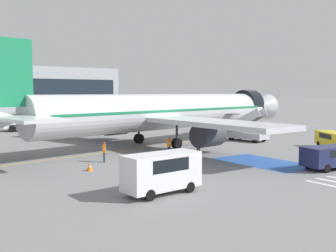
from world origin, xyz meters
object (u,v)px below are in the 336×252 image
(ground_crew_3, at_px, (198,143))
(ground_crew_0, at_px, (169,145))
(traffic_cone_0, at_px, (89,167))
(airliner, at_px, (163,112))
(service_van_0, at_px, (162,170))
(service_van_2, at_px, (334,139))
(ground_crew_2, at_px, (200,137))
(fuel_tanker, at_px, (33,120))
(ground_crew_1, at_px, (104,150))
(service_van_1, at_px, (332,155))
(boarding_stairs_forward, at_px, (247,133))

(ground_crew_3, bearing_deg, ground_crew_0, -145.22)
(traffic_cone_0, bearing_deg, airliner, 33.95)
(service_van_0, height_order, ground_crew_0, service_van_0)
(service_van_2, relative_size, ground_crew_2, 3.18)
(service_van_0, xyz_separation_m, ground_crew_0, (8.26, 10.76, -0.37))
(service_van_2, xyz_separation_m, ground_crew_2, (-9.70, 10.04, -0.13))
(airliner, bearing_deg, fuel_tanker, -174.04)
(ground_crew_0, bearing_deg, fuel_tanker, 10.08)
(ground_crew_2, bearing_deg, ground_crew_1, -33.91)
(service_van_1, height_order, ground_crew_2, service_van_1)
(service_van_1, bearing_deg, service_van_2, 130.53)
(airliner, distance_m, service_van_0, 21.31)
(boarding_stairs_forward, xyz_separation_m, ground_crew_2, (-7.28, 0.13, -0.06))
(service_van_1, bearing_deg, fuel_tanker, -158.27)
(ground_crew_3, bearing_deg, service_van_0, -95.62)
(traffic_cone_0, bearing_deg, ground_crew_1, 46.36)
(ground_crew_2, relative_size, ground_crew_3, 0.91)
(airliner, distance_m, ground_crew_3, 7.50)
(service_van_2, xyz_separation_m, ground_crew_0, (-16.70, 6.29, -0.03))
(fuel_tanker, bearing_deg, service_van_1, -159.88)
(boarding_stairs_forward, height_order, service_van_2, boarding_stairs_forward)
(service_van_1, distance_m, ground_crew_2, 16.06)
(service_van_2, bearing_deg, boarding_stairs_forward, -44.85)
(boarding_stairs_forward, xyz_separation_m, service_van_1, (-7.63, -15.92, 0.08))
(ground_crew_2, height_order, ground_crew_3, ground_crew_3)
(service_van_0, bearing_deg, service_van_2, 97.18)
(airliner, bearing_deg, boarding_stairs_forward, 65.15)
(ground_crew_2, distance_m, traffic_cone_0, 16.94)
(service_van_2, bearing_deg, ground_crew_0, 10.77)
(ground_crew_2, bearing_deg, fuel_tanker, -118.02)
(airliner, relative_size, service_van_1, 8.46)
(ground_crew_1, xyz_separation_m, ground_crew_2, (13.33, 3.16, -0.07))
(fuel_tanker, relative_size, ground_crew_2, 5.42)
(service_van_0, relative_size, ground_crew_2, 2.94)
(ground_crew_0, bearing_deg, traffic_cone_0, 108.27)
(ground_crew_1, relative_size, traffic_cone_0, 3.01)
(ground_crew_0, bearing_deg, service_van_0, 147.50)
(traffic_cone_0, bearing_deg, service_van_2, -9.31)
(ground_crew_1, bearing_deg, ground_crew_3, -63.38)
(service_van_2, xyz_separation_m, ground_crew_1, (-23.02, 6.88, -0.07))
(airliner, height_order, ground_crew_3, airliner)
(ground_crew_0, bearing_deg, airliner, -26.09)
(service_van_1, xyz_separation_m, ground_crew_1, (-12.97, 12.90, -0.08))
(boarding_stairs_forward, bearing_deg, service_van_2, -85.25)
(ground_crew_3, bearing_deg, ground_crew_1, -143.76)
(boarding_stairs_forward, bearing_deg, ground_crew_1, 179.36)
(boarding_stairs_forward, bearing_deg, ground_crew_2, 169.96)
(ground_crew_2, bearing_deg, boarding_stairs_forward, 131.71)
(service_van_1, relative_size, ground_crew_2, 3.15)
(boarding_stairs_forward, xyz_separation_m, service_van_0, (-22.54, -14.38, 0.41))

